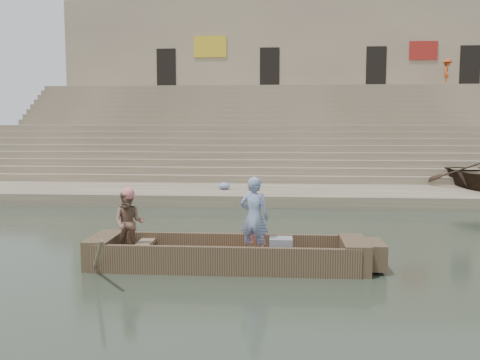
# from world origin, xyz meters

# --- Properties ---
(ground) EXTENTS (120.00, 120.00, 0.00)m
(ground) POSITION_xyz_m (0.00, 0.00, 0.00)
(ground) COLOR #2A3528
(ground) RESTS_ON ground
(lower_landing) EXTENTS (32.00, 4.00, 0.40)m
(lower_landing) POSITION_xyz_m (0.00, 8.00, 0.20)
(lower_landing) COLOR gray
(lower_landing) RESTS_ON ground
(mid_landing) EXTENTS (32.00, 3.00, 2.80)m
(mid_landing) POSITION_xyz_m (0.00, 15.50, 1.40)
(mid_landing) COLOR gray
(mid_landing) RESTS_ON ground
(upper_landing) EXTENTS (32.00, 3.00, 5.20)m
(upper_landing) POSITION_xyz_m (0.00, 22.50, 2.60)
(upper_landing) COLOR gray
(upper_landing) RESTS_ON ground
(ghat_steps) EXTENTS (32.00, 11.00, 5.20)m
(ghat_steps) POSITION_xyz_m (0.00, 17.19, 1.80)
(ghat_steps) COLOR gray
(ghat_steps) RESTS_ON ground
(building_wall) EXTENTS (32.00, 5.07, 11.20)m
(building_wall) POSITION_xyz_m (0.00, 26.50, 5.60)
(building_wall) COLOR tan
(building_wall) RESTS_ON ground
(main_rowboat) EXTENTS (5.00, 1.30, 0.22)m
(main_rowboat) POSITION_xyz_m (-2.32, -1.47, 0.11)
(main_rowboat) COLOR brown
(main_rowboat) RESTS_ON ground
(rowboat_trim) EXTENTS (6.04, 2.63, 2.00)m
(rowboat_trim) POSITION_xyz_m (-2.12, -1.48, 0.31)
(rowboat_trim) COLOR brown
(rowboat_trim) RESTS_ON ground
(standing_man) EXTENTS (0.69, 0.56, 1.64)m
(standing_man) POSITION_xyz_m (-1.76, -1.54, 1.04)
(standing_man) COLOR navy
(standing_man) RESTS_ON main_rowboat
(rowing_man) EXTENTS (0.68, 0.54, 1.33)m
(rowing_man) POSITION_xyz_m (-4.32, -1.53, 0.89)
(rowing_man) COLOR #287A56
(rowing_man) RESTS_ON main_rowboat
(television) EXTENTS (0.46, 0.42, 0.40)m
(television) POSITION_xyz_m (-1.24, -1.47, 0.42)
(television) COLOR gray
(television) RESTS_ON main_rowboat
(pedestrian) EXTENTS (0.91, 1.24, 1.71)m
(pedestrian) POSITION_xyz_m (9.16, 22.60, 6.06)
(pedestrian) COLOR #B0491D
(pedestrian) RESTS_ON upper_landing
(cloth_bundles) EXTENTS (12.59, 1.67, 0.26)m
(cloth_bundles) POSITION_xyz_m (2.70, 7.28, 0.53)
(cloth_bundles) COLOR #3F5999
(cloth_bundles) RESTS_ON lower_landing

